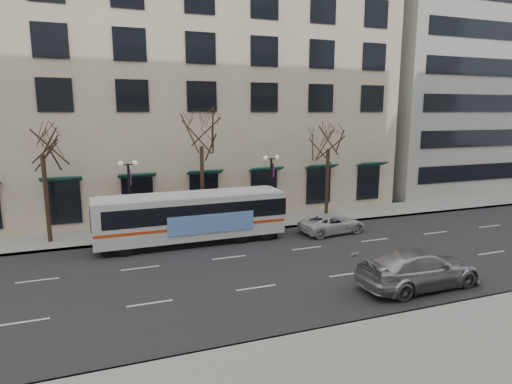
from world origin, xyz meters
name	(u,v)px	position (x,y,z in m)	size (l,w,h in m)	color
ground	(241,271)	(0.00, 0.00, 0.00)	(160.00, 160.00, 0.00)	black
sidewalk_far	(267,221)	(5.00, 9.00, 0.07)	(80.00, 4.00, 0.15)	gray
building_hotel	(149,71)	(-2.00, 21.00, 12.00)	(40.00, 20.00, 24.00)	#B9A68D
building_office	(446,31)	(32.00, 21.00, 17.50)	(25.00, 20.00, 35.00)	#999993
tree_far_left	(41,139)	(-10.00, 8.80, 6.70)	(3.60, 3.60, 8.34)	black
tree_far_mid	(201,132)	(0.00, 8.80, 6.91)	(3.60, 3.60, 8.55)	black
tree_far_right	(329,137)	(10.00, 8.80, 6.42)	(3.60, 3.60, 8.06)	black
lamp_post_left	(130,195)	(-4.99, 8.20, 2.94)	(1.22, 0.45, 5.21)	black
lamp_post_right	(271,186)	(5.01, 8.20, 2.94)	(1.22, 0.45, 5.21)	black
city_bus	(193,216)	(-1.36, 5.80, 1.77)	(11.98, 2.74, 3.24)	silver
silver_car	(419,268)	(7.41, -4.80, 0.92)	(2.57, 6.32, 1.84)	#A4A6AC
white_pickup	(332,224)	(8.23, 4.80, 0.66)	(2.18, 4.72, 1.31)	#BABABA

